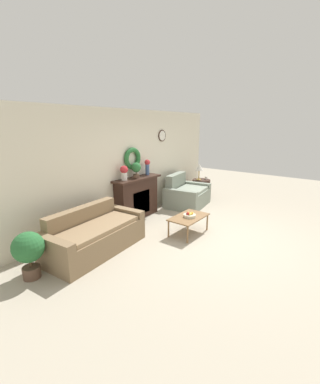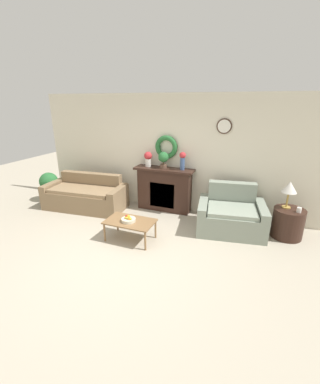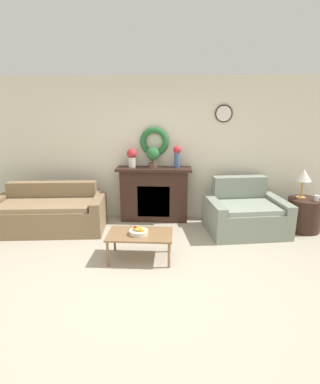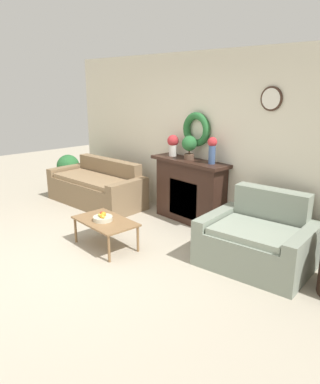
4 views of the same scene
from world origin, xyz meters
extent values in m
plane|color=#ADA38E|center=(0.00, 0.00, 0.00)|extent=(16.00, 16.00, 0.00)
cube|color=beige|center=(0.00, 2.43, 1.35)|extent=(6.80, 0.06, 2.70)
cylinder|color=#382319|center=(1.22, 2.39, 2.03)|extent=(0.32, 0.02, 0.32)
cylinder|color=white|center=(1.22, 2.37, 2.03)|extent=(0.27, 0.01, 0.27)
torus|color=#286633|center=(-0.05, 2.34, 1.52)|extent=(0.54, 0.11, 0.54)
cube|color=#331E16|center=(-0.05, 2.23, 0.50)|extent=(1.27, 0.34, 1.00)
cube|color=black|center=(-0.05, 2.07, 0.42)|extent=(0.61, 0.02, 0.60)
cube|color=orange|center=(-0.05, 2.07, 0.34)|extent=(0.49, 0.01, 0.33)
cube|color=#331E16|center=(-0.05, 2.20, 1.02)|extent=(1.41, 0.41, 0.05)
cube|color=#846B4C|center=(-1.88, 1.49, 0.23)|extent=(1.68, 0.84, 0.46)
cube|color=#846B4C|center=(-1.92, 1.93, 0.41)|extent=(1.63, 0.35, 0.82)
cube|color=#846B4C|center=(-1.00, 1.68, 0.30)|extent=(0.26, 0.89, 0.60)
cube|color=#917554|center=(-1.88, 1.49, 0.50)|extent=(1.61, 0.78, 0.08)
cube|color=gray|center=(1.62, 1.61, 0.23)|extent=(1.09, 0.93, 0.45)
cube|color=gray|center=(1.54, 2.10, 0.46)|extent=(1.00, 0.37, 0.92)
cube|color=gray|center=(1.03, 1.62, 0.30)|extent=(0.33, 1.01, 0.59)
cube|color=gray|center=(2.16, 1.81, 0.30)|extent=(0.33, 1.01, 0.59)
cube|color=gray|center=(1.62, 1.61, 0.49)|extent=(1.04, 0.86, 0.08)
cube|color=olive|center=(-0.13, 0.62, 0.38)|extent=(0.93, 0.55, 0.03)
cylinder|color=olive|center=(-0.56, 0.39, 0.19)|extent=(0.04, 0.04, 0.37)
cylinder|color=olive|center=(0.29, 0.39, 0.19)|extent=(0.04, 0.04, 0.37)
cylinder|color=olive|center=(-0.56, 0.86, 0.19)|extent=(0.04, 0.04, 0.37)
cylinder|color=olive|center=(0.29, 0.86, 0.19)|extent=(0.04, 0.04, 0.37)
cylinder|color=beige|center=(-0.15, 0.60, 0.43)|extent=(0.27, 0.27, 0.06)
sphere|color=#B2231E|center=(-0.19, 0.62, 0.48)|extent=(0.07, 0.07, 0.07)
sphere|color=orange|center=(-0.16, 0.62, 0.48)|extent=(0.08, 0.08, 0.08)
sphere|color=orange|center=(-0.11, 0.57, 0.47)|extent=(0.07, 0.07, 0.07)
ellipsoid|color=yellow|center=(-0.13, 0.56, 0.48)|extent=(0.17, 0.05, 0.04)
cylinder|color=#331E16|center=(2.66, 1.85, 0.29)|extent=(0.58, 0.58, 0.58)
cylinder|color=#B28E42|center=(2.59, 1.91, 0.60)|extent=(0.16, 0.16, 0.02)
cylinder|color=#B28E42|center=(2.59, 1.91, 0.75)|extent=(0.04, 0.04, 0.29)
cone|color=silver|center=(2.59, 1.91, 1.00)|extent=(0.28, 0.28, 0.21)
cylinder|color=silver|center=(2.79, 1.75, 0.63)|extent=(0.08, 0.08, 0.10)
cylinder|color=silver|center=(-0.46, 2.23, 1.14)|extent=(0.14, 0.14, 0.19)
sphere|color=#B72D33|center=(-0.46, 2.23, 1.30)|extent=(0.19, 0.19, 0.19)
cylinder|color=#3D5684|center=(0.38, 2.23, 1.19)|extent=(0.10, 0.10, 0.28)
sphere|color=#B72D33|center=(0.38, 2.23, 1.38)|extent=(0.15, 0.15, 0.15)
cylinder|color=brown|center=(-0.07, 2.21, 1.09)|extent=(0.16, 0.16, 0.09)
cylinder|color=#4C3823|center=(-0.07, 2.21, 1.17)|extent=(0.03, 0.03, 0.07)
sphere|color=#286633|center=(-0.07, 2.21, 1.31)|extent=(0.24, 0.24, 0.24)
camera|label=1|loc=(-4.68, -2.09, 2.34)|focal=24.00mm
camera|label=2|loc=(2.00, -3.23, 2.53)|focal=24.00mm
camera|label=3|loc=(0.37, -3.31, 2.11)|focal=28.00mm
camera|label=4|loc=(3.99, -2.06, 2.24)|focal=35.00mm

